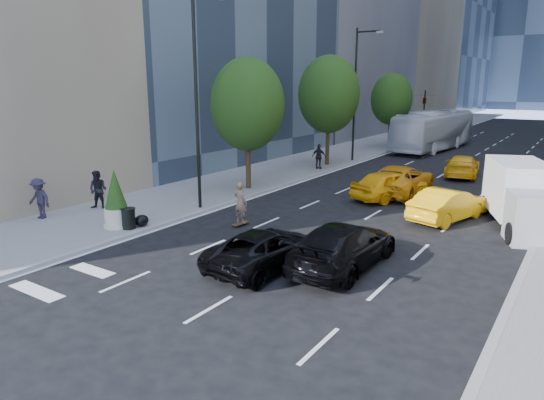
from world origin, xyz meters
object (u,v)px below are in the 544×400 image
Objects in this scene: city_bus at (434,130)px; trash_can at (129,219)px; box_truck at (522,196)px; black_sedan_lincoln at (265,249)px; black_sedan_mercedes at (344,246)px; skateboarder at (241,205)px; planter_shrub at (116,200)px.

trash_can is at bearing -90.55° from city_bus.
city_bus is 2.10× the size of box_truck.
black_sedan_lincoln is 2.68m from black_sedan_mercedes.
skateboarder is 0.14× the size of city_bus.
black_sedan_lincoln reaches higher than trash_can.
box_truck reaches higher than trash_can.
black_sedan_mercedes is at bearing 8.37° from trash_can.
planter_shrub is at bearing 3.42° from black_sedan_lincoln.
planter_shrub reaches higher than trash_can.
black_sedan_mercedes reaches higher than black_sedan_lincoln.
planter_shrub is at bearing -166.75° from box_truck.
trash_can is (-3.40, -3.37, -0.35)m from skateboarder.
planter_shrub is (-4.05, -3.44, 0.41)m from skateboarder.
black_sedan_lincoln is 1.91× the size of planter_shrub.
planter_shrub is (-9.98, -1.44, 0.56)m from black_sedan_mercedes.
city_bus is at bearing -79.94° from black_sedan_lincoln.
planter_shrub is (-7.75, 0.04, 0.68)m from black_sedan_lincoln.
black_sedan_mercedes reaches higher than trash_can.
black_sedan_mercedes is 2.15× the size of planter_shrub.
planter_shrub is at bearing 42.74° from skateboarder.
skateboarder is 0.39× the size of black_sedan_lincoln.
black_sedan_mercedes is 0.41× the size of city_bus.
black_sedan_lincoln is at bearing -0.87° from trash_can.
trash_can is (-9.33, -1.37, -0.20)m from black_sedan_mercedes.
box_truck is 2.49× the size of planter_shrub.
trash_can is (-13.70, -9.92, -0.85)m from box_truck.
black_sedan_lincoln is at bearing 139.10° from skateboarder.
black_sedan_mercedes is 6.28× the size of trash_can.
black_sedan_lincoln is at bearing -144.95° from box_truck.
city_bus is at bearing -87.65° from skateboarder.
city_bus reaches higher than trash_can.
planter_shrub is at bearing -91.64° from city_bus.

